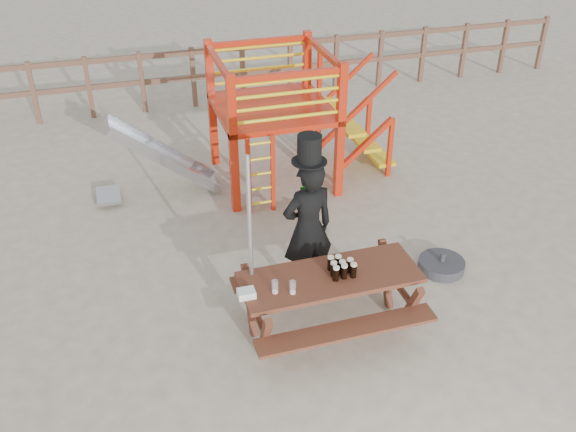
% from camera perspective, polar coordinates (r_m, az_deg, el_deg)
% --- Properties ---
extents(ground, '(60.00, 60.00, 0.00)m').
position_cam_1_polar(ground, '(7.53, 4.68, -9.42)').
color(ground, '#C1B296').
rests_on(ground, ground).
extents(back_fence, '(15.09, 0.09, 1.20)m').
position_cam_1_polar(back_fence, '(13.12, -6.25, 12.92)').
color(back_fence, brown).
rests_on(back_fence, ground).
extents(playground_fort, '(4.71, 1.84, 2.10)m').
position_cam_1_polar(playground_fort, '(9.91, -1.74, 8.76)').
color(playground_fort, red).
rests_on(playground_fort, ground).
extents(picnic_table, '(1.97, 1.37, 0.76)m').
position_cam_1_polar(picnic_table, '(7.14, 3.70, -7.08)').
color(picnic_table, brown).
rests_on(picnic_table, ground).
extents(man_with_hat, '(0.70, 0.51, 2.08)m').
position_cam_1_polar(man_with_hat, '(7.46, 1.78, -0.85)').
color(man_with_hat, black).
rests_on(man_with_hat, ground).
extents(metal_pole, '(0.05, 0.05, 2.19)m').
position_cam_1_polar(metal_pole, '(6.79, -3.34, -2.89)').
color(metal_pole, '#B2B2B7').
rests_on(metal_pole, ground).
extents(parasol_base, '(0.59, 0.59, 0.25)m').
position_cam_1_polar(parasol_base, '(8.50, 13.48, -4.26)').
color(parasol_base, '#343439').
rests_on(parasol_base, ground).
extents(paper_bag, '(0.18, 0.14, 0.08)m').
position_cam_1_polar(paper_bag, '(6.65, -3.72, -6.89)').
color(paper_bag, white).
rests_on(paper_bag, picnic_table).
extents(stout_pints, '(0.27, 0.27, 0.17)m').
position_cam_1_polar(stout_pints, '(6.94, 4.73, -4.60)').
color(stout_pints, black).
rests_on(stout_pints, picnic_table).
extents(empty_glasses, '(0.24, 0.13, 0.15)m').
position_cam_1_polar(empty_glasses, '(6.67, -0.38, -6.38)').
color(empty_glasses, silver).
rests_on(empty_glasses, picnic_table).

